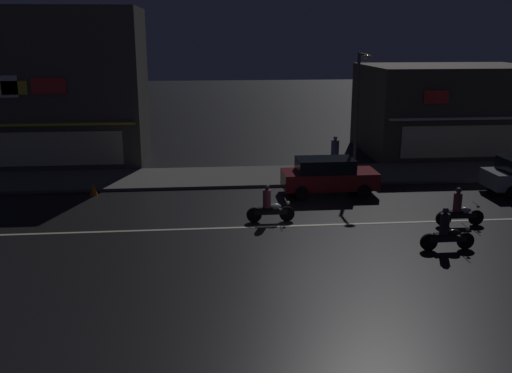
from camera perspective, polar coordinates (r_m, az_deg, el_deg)
The scene contains 12 objects.
ground_plane at distance 22.01m, azimuth 4.16°, elevation -3.95°, with size 140.00×140.00×0.00m, color black.
lane_divider_stripe at distance 22.01m, azimuth 4.16°, elevation -3.94°, with size 36.41×0.16×0.01m, color beige.
sidewalk_far at distance 29.29m, azimuth 1.70°, elevation 1.07°, with size 38.32×4.04×0.14m, color #5B5954.
storefront_left_block at distance 37.26m, azimuth 18.60°, elevation 7.36°, with size 10.17×7.31×5.30m.
storefront_center_block at distance 34.32m, azimuth -19.06°, elevation 9.46°, with size 9.29×6.26×8.56m.
streetlamp_mid at distance 29.08m, azimuth 10.23°, elevation 8.28°, with size 0.44×1.64×6.15m.
pedestrian_on_sidewalk at distance 29.64m, azimuth 7.89°, elevation 3.04°, with size 0.41×0.41×1.96m.
parked_car_near_kerb at distance 26.28m, azimuth 7.24°, elevation 1.11°, with size 4.30×1.98×1.67m.
motorcycle_lead at distance 22.24m, azimuth 1.34°, elevation -2.00°, with size 1.90×0.60×1.52m.
motorcycle_opposite_lane at distance 20.44m, azimuth 18.55°, elevation -4.38°, with size 1.90×0.60×1.52m.
motorcycle_trailing_far at distance 23.14m, azimuth 19.70°, elevation -2.22°, with size 1.90×0.60×1.52m.
traffic_cone at distance 27.04m, azimuth -15.97°, elevation -0.27°, with size 0.36×0.36×0.55m, color orange.
Camera 1 is at (-3.54, -20.50, 7.18)m, focal length 39.93 mm.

